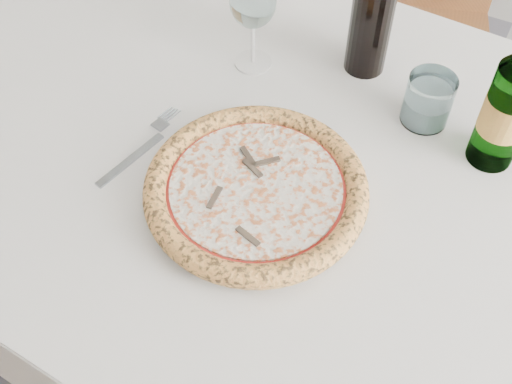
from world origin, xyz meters
TOP-DOWN VIEW (x-y plane):
  - dining_table at (-0.21, 0.06)m, footprint 1.61×1.01m
  - chair_far at (-0.22, 0.85)m, footprint 0.51×0.51m
  - plate at (-0.21, -0.04)m, footprint 0.29×0.29m
  - pizza at (-0.21, -0.04)m, footprint 0.33×0.33m
  - fork at (-0.42, -0.03)m, footprint 0.04×0.19m
  - wine_glass at (-0.35, 0.23)m, footprint 0.08×0.08m
  - tumbler at (-0.04, 0.23)m, footprint 0.08×0.08m
  - beer_bottle at (0.07, 0.20)m, footprint 0.07×0.07m
  - wine_bottle at (-0.18, 0.31)m, footprint 0.07×0.07m

SIDE VIEW (x-z plane):
  - chair_far at x=-0.22m, z-range 0.07..1.00m
  - dining_table at x=-0.21m, z-range 0.30..1.05m
  - fork at x=-0.42m, z-range 0.76..0.76m
  - plate at x=-0.21m, z-range 0.76..0.77m
  - pizza at x=-0.21m, z-range 0.77..0.80m
  - tumbler at x=-0.04m, z-range 0.75..0.84m
  - beer_bottle at x=0.07m, z-range 0.73..1.00m
  - wine_glass at x=-0.35m, z-range 0.79..0.96m
  - wine_bottle at x=-0.18m, z-range 0.73..1.02m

